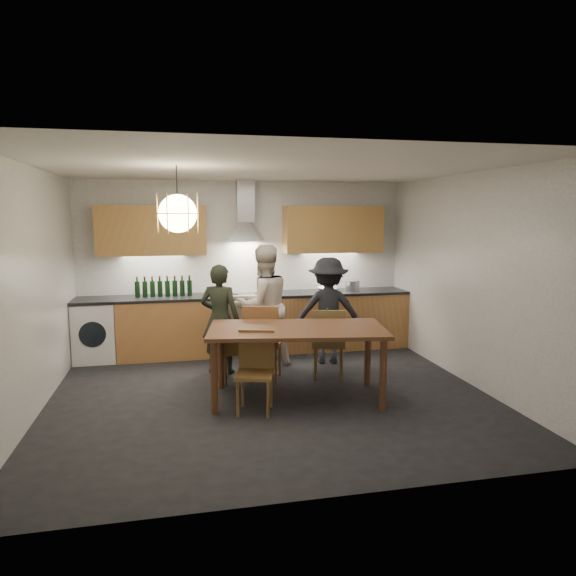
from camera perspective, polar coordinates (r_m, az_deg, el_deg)
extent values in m
plane|color=black|center=(6.12, -1.94, -11.80)|extent=(5.00, 5.00, 0.00)
cube|color=white|center=(8.02, -4.82, 2.48)|extent=(5.00, 0.02, 2.60)
cube|color=white|center=(3.65, 4.22, -4.36)|extent=(5.00, 0.02, 2.60)
cube|color=white|center=(5.91, -26.61, -0.38)|extent=(0.02, 4.50, 2.60)
cube|color=white|center=(6.71, 19.53, 0.93)|extent=(0.02, 4.50, 2.60)
cube|color=silver|center=(5.78, -2.07, 13.23)|extent=(5.00, 4.50, 0.02)
cube|color=tan|center=(7.80, -13.08, -4.35)|extent=(1.45, 0.60, 0.86)
cube|color=tan|center=(8.18, 5.85, -3.59)|extent=(2.05, 0.60, 0.86)
cube|color=white|center=(7.89, -20.57, -4.55)|extent=(0.58, 0.58, 0.85)
cube|color=black|center=(7.72, -15.42, -1.14)|extent=(2.05, 0.62, 0.04)
cube|color=black|center=(8.10, 5.90, -0.47)|extent=(2.05, 0.62, 0.04)
cube|color=silver|center=(7.86, -4.46, -4.27)|extent=(0.90, 0.60, 0.80)
cube|color=black|center=(7.59, -4.18, -4.87)|extent=(0.78, 0.02, 0.42)
cube|color=slate|center=(7.78, -4.50, -1.11)|extent=(0.90, 0.60, 0.08)
cube|color=silver|center=(7.52, -4.24, -0.97)|extent=(0.90, 0.08, 0.04)
cube|color=tan|center=(7.75, -14.90, 6.19)|extent=(1.55, 0.35, 0.72)
cube|color=tan|center=(8.10, 5.05, 6.50)|extent=(1.55, 0.35, 0.72)
cube|color=silver|center=(7.85, -4.79, 9.59)|extent=(0.26, 0.22, 0.62)
cylinder|color=black|center=(5.57, -12.23, 10.66)|extent=(0.01, 0.01, 0.50)
sphere|color=#FFE0A5|center=(5.56, -12.15, 8.09)|extent=(0.40, 0.40, 0.40)
torus|color=gold|center=(5.56, -12.15, 8.09)|extent=(0.43, 0.43, 0.01)
cube|color=brown|center=(5.78, 1.00, -4.64)|extent=(2.10, 1.28, 0.04)
cylinder|color=brown|center=(5.51, -8.19, -9.84)|extent=(0.08, 0.08, 0.79)
cylinder|color=brown|center=(6.28, -7.51, -7.57)|extent=(0.08, 0.08, 0.79)
cylinder|color=brown|center=(5.64, 10.53, -9.49)|extent=(0.08, 0.08, 0.79)
cylinder|color=brown|center=(6.39, 8.85, -7.32)|extent=(0.08, 0.08, 0.79)
cube|color=brown|center=(6.51, -5.75, -6.95)|extent=(0.37, 0.37, 0.04)
cube|color=brown|center=(6.30, -5.62, -5.41)|extent=(0.37, 0.04, 0.40)
cylinder|color=brown|center=(6.73, -4.58, -8.27)|extent=(0.03, 0.03, 0.38)
cylinder|color=brown|center=(6.44, -4.24, -9.01)|extent=(0.03, 0.03, 0.38)
cylinder|color=brown|center=(6.70, -7.14, -8.38)|extent=(0.03, 0.03, 0.38)
cylinder|color=brown|center=(6.41, -6.93, -9.13)|extent=(0.03, 0.03, 0.38)
cube|color=brown|center=(6.56, -2.71, -6.10)|extent=(0.57, 0.57, 0.04)
cube|color=brown|center=(6.31, -3.06, -4.22)|extent=(0.43, 0.19, 0.49)
cylinder|color=brown|center=(6.76, -0.91, -7.82)|extent=(0.04, 0.04, 0.45)
cylinder|color=brown|center=(6.42, -1.40, -8.69)|extent=(0.04, 0.04, 0.45)
cylinder|color=brown|center=(6.83, -3.92, -7.69)|extent=(0.04, 0.04, 0.45)
cylinder|color=brown|center=(6.49, -4.56, -8.55)|extent=(0.04, 0.04, 0.45)
cube|color=brown|center=(6.67, 4.52, -6.18)|extent=(0.51, 0.51, 0.04)
cube|color=brown|center=(6.43, 4.54, -4.47)|extent=(0.41, 0.16, 0.45)
cylinder|color=brown|center=(6.89, 5.91, -7.71)|extent=(0.04, 0.04, 0.42)
cylinder|color=brown|center=(6.57, 5.96, -8.50)|extent=(0.04, 0.04, 0.42)
cylinder|color=brown|center=(6.89, 3.11, -7.68)|extent=(0.04, 0.04, 0.42)
cylinder|color=brown|center=(6.57, 3.02, -8.47)|extent=(0.04, 0.04, 0.42)
cube|color=brown|center=(5.50, -3.74, -9.57)|extent=(0.48, 0.48, 0.04)
cube|color=brown|center=(5.60, -3.51, -6.77)|extent=(0.38, 0.14, 0.42)
cylinder|color=brown|center=(5.45, -5.62, -12.18)|extent=(0.03, 0.03, 0.40)
cylinder|color=brown|center=(5.74, -5.08, -11.10)|extent=(0.03, 0.03, 0.40)
cylinder|color=brown|center=(5.41, -2.26, -12.31)|extent=(0.03, 0.03, 0.40)
cylinder|color=brown|center=(5.70, -1.90, -11.22)|extent=(0.03, 0.03, 0.40)
imported|color=black|center=(6.83, -7.57, -3.42)|extent=(0.63, 0.53, 1.45)
imported|color=beige|center=(7.07, -2.77, -2.00)|extent=(0.96, 0.84, 1.69)
imported|color=black|center=(7.25, 4.48, -2.52)|extent=(1.06, 0.74, 1.50)
imported|color=#AFAFB2|center=(7.92, 4.44, -0.20)|extent=(0.34, 0.34, 0.08)
cylinder|color=#A7A8AB|center=(8.09, 7.16, 0.21)|extent=(0.27, 0.27, 0.16)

